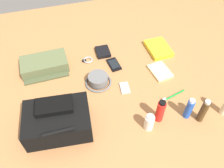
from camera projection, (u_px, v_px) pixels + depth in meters
ground_plane at (112, 90)px, 1.43m from camera, size 2.64×2.02×0.02m
backpack at (58, 120)px, 1.19m from camera, size 0.35×0.26×0.16m
toiletry_pouch at (45, 65)px, 1.50m from camera, size 0.29×0.21×0.07m
bucket_hat at (98, 80)px, 1.43m from camera, size 0.16×0.16×0.06m
cologne_bottle at (203, 111)px, 1.22m from camera, size 0.04×0.04×0.16m
deodorant_spray at (189, 109)px, 1.24m from camera, size 0.04×0.04×0.14m
sunscreen_spray at (160, 111)px, 1.22m from camera, size 0.04×0.04×0.15m
toothpaste_tube at (149, 122)px, 1.21m from camera, size 0.05×0.05×0.11m
paperback_novel at (158, 49)px, 1.63m from camera, size 0.15×0.20×0.03m
cell_phone at (114, 64)px, 1.54m from camera, size 0.08×0.12×0.01m
media_player at (125, 88)px, 1.41m from camera, size 0.06×0.09×0.01m
wristwatch at (87, 60)px, 1.57m from camera, size 0.07×0.06×0.01m
toothbrush at (172, 96)px, 1.37m from camera, size 0.17×0.05×0.02m
wallet at (103, 52)px, 1.61m from camera, size 0.09×0.11×0.02m
notepad at (160, 71)px, 1.50m from camera, size 0.13×0.16×0.02m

